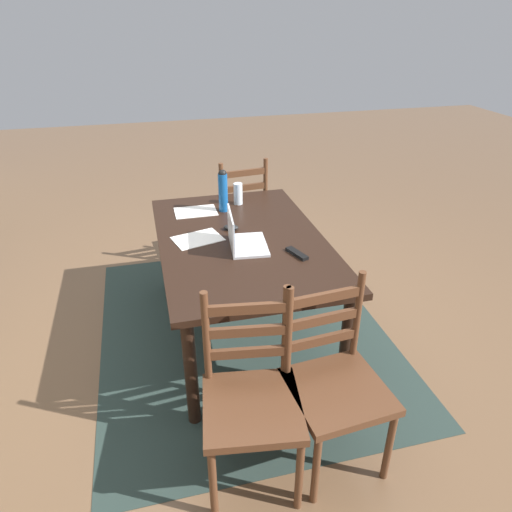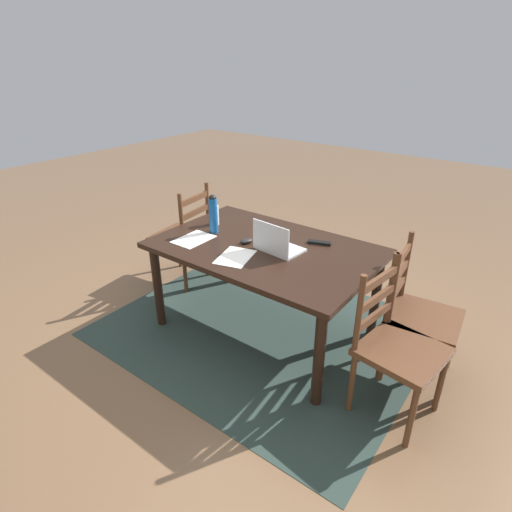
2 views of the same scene
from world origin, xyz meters
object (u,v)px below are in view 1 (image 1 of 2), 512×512
Objects in this scene: chair_left_near at (334,383)px; water_bottle at (223,190)px; dining_table at (241,250)px; drinking_glass at (238,194)px; chair_left_far at (251,399)px; laptop at (241,238)px; tv_remote at (297,253)px; chair_right_near at (238,210)px; computer_mouse at (231,227)px.

water_bottle is at bearing 8.30° from chair_left_near.
drinking_glass is (0.58, -0.11, 0.16)m from dining_table.
laptop reaches higher than chair_left_far.
dining_table is at bearing -177.07° from water_bottle.
chair_left_far is 1.73m from drinking_glass.
water_bottle is at bearing -88.25° from tv_remote.
water_bottle is (0.59, -0.00, 0.10)m from laptop.
chair_right_near is 1.27m from laptop.
water_bottle is 3.06× the size of computer_mouse.
computer_mouse is (0.14, 0.04, 0.10)m from dining_table.
chair_left_near and chair_left_far have the same top height.
chair_left_near is at bearing -147.20° from computer_mouse.
water_bottle is at bearing 19.56° from computer_mouse.
laptop is at bearing 179.77° from water_bottle.
chair_right_near is at bearing 7.00° from computer_mouse.
chair_right_near is 1.42m from tv_remote.
chair_right_near reaches higher than dining_table.
chair_left_far is 1.27m from computer_mouse.
chair_left_far is 1.00× the size of chair_right_near.
dining_table is 1.68× the size of chair_right_near.
dining_table is 1.12m from chair_left_far.
tv_remote is (0.79, -0.47, 0.28)m from chair_left_far.
drinking_glass is (-0.51, 0.11, 0.35)m from chair_right_near.
chair_left_near is 1.05m from laptop.
laptop is 1.11× the size of water_bottle.
chair_left_near reaches higher than tv_remote.
chair_left_near is (-1.09, -0.20, -0.19)m from dining_table.
chair_left_near is 9.50× the size of computer_mouse.
chair_right_near reaches higher than computer_mouse.
water_bottle is at bearing 159.01° from chair_right_near.
chair_left_near is 1.00× the size of chair_right_near.
chair_left_near is at bearing -171.70° from water_bottle.
tv_remote is at bearing -4.93° from chair_left_near.
chair_left_far is 5.97× the size of drinking_glass.
chair_left_far is (-0.00, 0.40, 0.00)m from chair_left_near.
laptop is 0.70m from drinking_glass.
computer_mouse is (-0.33, 0.01, -0.14)m from water_bottle.
drinking_glass is at bearing -98.53° from tv_remote.
water_bottle reaches higher than tv_remote.
chair_right_near reaches higher than tv_remote.
drinking_glass is (1.66, 0.10, 0.35)m from chair_left_near.
water_bottle is 0.84m from tv_remote.
chair_left_far is 0.96m from tv_remote.
tv_remote reaches higher than dining_table.
chair_left_far is at bearing 90.04° from chair_left_near.
water_bottle is 1.80× the size of tv_remote.
chair_right_near is 0.79m from water_bottle.
computer_mouse reaches higher than tv_remote.
laptop is (-1.20, 0.24, 0.33)m from chair_right_near.
computer_mouse is at bearing 177.81° from water_bottle.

